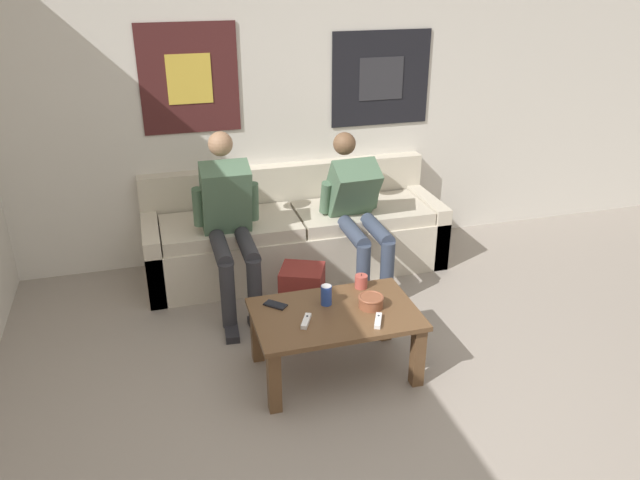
{
  "coord_description": "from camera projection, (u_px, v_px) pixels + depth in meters",
  "views": [
    {
      "loc": [
        -1.05,
        -2.21,
        2.31
      ],
      "look_at": [
        -0.04,
        1.29,
        0.64
      ],
      "focal_mm": 35.0,
      "sensor_mm": 36.0,
      "label": 1
    }
  ],
  "objects": [
    {
      "name": "ground_plane",
      "position": [
        399.0,
        456.0,
        3.15
      ],
      "size": [
        18.0,
        18.0,
        0.0
      ],
      "primitive_type": "plane",
      "color": "gray"
    },
    {
      "name": "wall_back",
      "position": [
        280.0,
        100.0,
        4.87
      ],
      "size": [
        10.0,
        0.07,
        2.55
      ],
      "color": "silver",
      "rests_on": "ground_plane"
    },
    {
      "name": "couch",
      "position": [
        295.0,
        235.0,
        4.96
      ],
      "size": [
        2.33,
        0.75,
        0.78
      ],
      "color": "beige",
      "rests_on": "ground_plane"
    },
    {
      "name": "coffee_table",
      "position": [
        335.0,
        323.0,
        3.66
      ],
      "size": [
        0.96,
        0.61,
        0.42
      ],
      "color": "brown",
      "rests_on": "ground_plane"
    },
    {
      "name": "person_seated_adult",
      "position": [
        229.0,
        218.0,
        4.33
      ],
      "size": [
        0.47,
        0.89,
        1.2
      ],
      "color": "#2D2D33",
      "rests_on": "ground_plane"
    },
    {
      "name": "person_seated_teen",
      "position": [
        357.0,
        208.0,
        4.62
      ],
      "size": [
        0.47,
        1.02,
        1.09
      ],
      "color": "#384256",
      "rests_on": "ground_plane"
    },
    {
      "name": "backpack",
      "position": [
        302.0,
        294.0,
        4.3
      ],
      "size": [
        0.37,
        0.37,
        0.38
      ],
      "color": "maroon",
      "rests_on": "ground_plane"
    },
    {
      "name": "ceramic_bowl",
      "position": [
        371.0,
        301.0,
        3.67
      ],
      "size": [
        0.15,
        0.15,
        0.07
      ],
      "color": "brown",
      "rests_on": "coffee_table"
    },
    {
      "name": "pillar_candle",
      "position": [
        361.0,
        281.0,
        3.88
      ],
      "size": [
        0.08,
        0.08,
        0.09
      ],
      "color": "#B24C42",
      "rests_on": "coffee_table"
    },
    {
      "name": "drink_can_blue",
      "position": [
        326.0,
        295.0,
        3.69
      ],
      "size": [
        0.07,
        0.07,
        0.12
      ],
      "color": "#28479E",
      "rests_on": "coffee_table"
    },
    {
      "name": "game_controller_near_left",
      "position": [
        378.0,
        321.0,
        3.52
      ],
      "size": [
        0.09,
        0.14,
        0.03
      ],
      "color": "white",
      "rests_on": "coffee_table"
    },
    {
      "name": "game_controller_near_right",
      "position": [
        306.0,
        321.0,
        3.52
      ],
      "size": [
        0.09,
        0.14,
        0.03
      ],
      "color": "white",
      "rests_on": "coffee_table"
    },
    {
      "name": "cell_phone",
      "position": [
        275.0,
        305.0,
        3.69
      ],
      "size": [
        0.14,
        0.14,
        0.01
      ],
      "color": "black",
      "rests_on": "coffee_table"
    }
  ]
}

